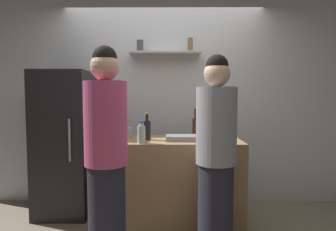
{
  "coord_description": "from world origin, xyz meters",
  "views": [
    {
      "loc": [
        0.08,
        -2.45,
        1.37
      ],
      "look_at": [
        0.05,
        0.51,
        1.18
      ],
      "focal_mm": 30.28,
      "sensor_mm": 36.0,
      "label": 1
    }
  ],
  "objects_px": {
    "wine_bottle_dark_glass": "(147,129)",
    "wine_bottle_amber_glass": "(195,126)",
    "person_pink_top": "(106,158)",
    "baking_pan": "(183,138)",
    "utensil_holder": "(126,132)",
    "water_bottle_plastic": "(141,134)",
    "refrigerator": "(66,143)",
    "person_grey_hoodie": "(216,158)"
  },
  "relations": [
    {
      "from": "wine_bottle_dark_glass",
      "to": "person_pink_top",
      "type": "height_order",
      "value": "person_pink_top"
    },
    {
      "from": "utensil_holder",
      "to": "person_pink_top",
      "type": "xyz_separation_m",
      "value": [
        -0.03,
        -0.86,
        -0.1
      ]
    },
    {
      "from": "baking_pan",
      "to": "wine_bottle_dark_glass",
      "type": "bearing_deg",
      "value": 174.86
    },
    {
      "from": "baking_pan",
      "to": "water_bottle_plastic",
      "type": "xyz_separation_m",
      "value": [
        -0.4,
        -0.2,
        0.07
      ]
    },
    {
      "from": "water_bottle_plastic",
      "to": "refrigerator",
      "type": "bearing_deg",
      "value": 147.14
    },
    {
      "from": "person_pink_top",
      "to": "refrigerator",
      "type": "bearing_deg",
      "value": 36.21
    },
    {
      "from": "wine_bottle_dark_glass",
      "to": "person_grey_hoodie",
      "type": "bearing_deg",
      "value": -41.58
    },
    {
      "from": "wine_bottle_amber_glass",
      "to": "water_bottle_plastic",
      "type": "xyz_separation_m",
      "value": [
        -0.56,
        -0.5,
        -0.02
      ]
    },
    {
      "from": "refrigerator",
      "to": "wine_bottle_amber_glass",
      "type": "bearing_deg",
      "value": -4.43
    },
    {
      "from": "baking_pan",
      "to": "person_pink_top",
      "type": "height_order",
      "value": "person_pink_top"
    },
    {
      "from": "person_grey_hoodie",
      "to": "refrigerator",
      "type": "bearing_deg",
      "value": 66.55
    },
    {
      "from": "utensil_holder",
      "to": "person_pink_top",
      "type": "height_order",
      "value": "person_pink_top"
    },
    {
      "from": "utensil_holder",
      "to": "person_grey_hoodie",
      "type": "relative_size",
      "value": 0.13
    },
    {
      "from": "water_bottle_plastic",
      "to": "baking_pan",
      "type": "bearing_deg",
      "value": 26.05
    },
    {
      "from": "utensil_holder",
      "to": "wine_bottle_amber_glass",
      "type": "relative_size",
      "value": 0.69
    },
    {
      "from": "baking_pan",
      "to": "utensil_holder",
      "type": "distance_m",
      "value": 0.64
    },
    {
      "from": "refrigerator",
      "to": "wine_bottle_amber_glass",
      "type": "relative_size",
      "value": 5.32
    },
    {
      "from": "wine_bottle_amber_glass",
      "to": "utensil_holder",
      "type": "bearing_deg",
      "value": -172.11
    },
    {
      "from": "person_pink_top",
      "to": "baking_pan",
      "type": "bearing_deg",
      "value": -41.46
    },
    {
      "from": "refrigerator",
      "to": "wine_bottle_dark_glass",
      "type": "distance_m",
      "value": 1.08
    },
    {
      "from": "person_pink_top",
      "to": "person_grey_hoodie",
      "type": "relative_size",
      "value": 1.03
    },
    {
      "from": "utensil_holder",
      "to": "water_bottle_plastic",
      "type": "xyz_separation_m",
      "value": [
        0.2,
        -0.39,
        0.04
      ]
    },
    {
      "from": "refrigerator",
      "to": "baking_pan",
      "type": "height_order",
      "value": "refrigerator"
    },
    {
      "from": "baking_pan",
      "to": "wine_bottle_amber_glass",
      "type": "xyz_separation_m",
      "value": [
        0.16,
        0.3,
        0.09
      ]
    },
    {
      "from": "wine_bottle_amber_glass",
      "to": "refrigerator",
      "type": "bearing_deg",
      "value": 175.57
    },
    {
      "from": "water_bottle_plastic",
      "to": "wine_bottle_amber_glass",
      "type": "bearing_deg",
      "value": 41.69
    },
    {
      "from": "water_bottle_plastic",
      "to": "utensil_holder",
      "type": "bearing_deg",
      "value": 117.45
    },
    {
      "from": "wine_bottle_dark_glass",
      "to": "person_pink_top",
      "type": "relative_size",
      "value": 0.16
    },
    {
      "from": "person_grey_hoodie",
      "to": "water_bottle_plastic",
      "type": "bearing_deg",
      "value": 70.57
    },
    {
      "from": "water_bottle_plastic",
      "to": "person_pink_top",
      "type": "height_order",
      "value": "person_pink_top"
    },
    {
      "from": "refrigerator",
      "to": "utensil_holder",
      "type": "height_order",
      "value": "refrigerator"
    },
    {
      "from": "person_pink_top",
      "to": "utensil_holder",
      "type": "bearing_deg",
      "value": 0.5
    },
    {
      "from": "refrigerator",
      "to": "person_pink_top",
      "type": "bearing_deg",
      "value": -56.32
    },
    {
      "from": "utensil_holder",
      "to": "wine_bottle_amber_glass",
      "type": "distance_m",
      "value": 0.77
    },
    {
      "from": "wine_bottle_dark_glass",
      "to": "wine_bottle_amber_glass",
      "type": "xyz_separation_m",
      "value": [
        0.52,
        0.27,
        0.01
      ]
    },
    {
      "from": "wine_bottle_dark_glass",
      "to": "person_grey_hoodie",
      "type": "distance_m",
      "value": 0.86
    },
    {
      "from": "water_bottle_plastic",
      "to": "person_pink_top",
      "type": "xyz_separation_m",
      "value": [
        -0.23,
        -0.46,
        -0.13
      ]
    },
    {
      "from": "utensil_holder",
      "to": "wine_bottle_dark_glass",
      "type": "xyz_separation_m",
      "value": [
        0.24,
        -0.16,
        0.05
      ]
    },
    {
      "from": "wine_bottle_amber_glass",
      "to": "person_pink_top",
      "type": "bearing_deg",
      "value": -129.55
    },
    {
      "from": "wine_bottle_amber_glass",
      "to": "water_bottle_plastic",
      "type": "relative_size",
      "value": 1.45
    },
    {
      "from": "refrigerator",
      "to": "wine_bottle_amber_glass",
      "type": "distance_m",
      "value": 1.53
    },
    {
      "from": "wine_bottle_dark_glass",
      "to": "water_bottle_plastic",
      "type": "bearing_deg",
      "value": -98.72
    }
  ]
}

